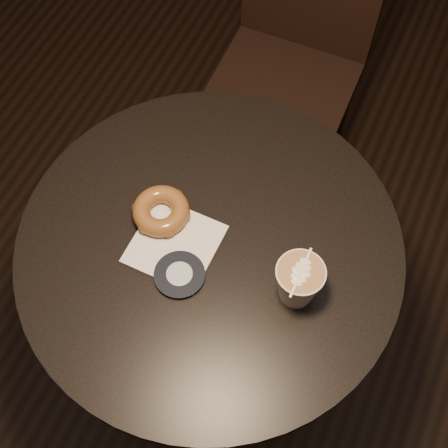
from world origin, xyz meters
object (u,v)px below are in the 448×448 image
object	(u,v)px
chair	(297,38)
latte_cup	(298,283)
pastry_bag	(175,244)
doughnut	(161,211)
cafe_table	(211,286)

from	to	relation	value
chair	latte_cup	world-z (taller)	chair
chair	latte_cup	xyz separation A→B (m)	(0.27, -0.77, 0.27)
pastry_bag	doughnut	xyz separation A→B (m)	(-0.05, 0.04, 0.02)
cafe_table	pastry_bag	distance (m)	0.21
chair	doughnut	bearing A→B (deg)	-91.53
cafe_table	latte_cup	distance (m)	0.30
cafe_table	doughnut	distance (m)	0.25
cafe_table	pastry_bag	world-z (taller)	pastry_bag
chair	latte_cup	distance (m)	0.86
pastry_bag	cafe_table	bearing A→B (deg)	28.45
cafe_table	chair	bearing A→B (deg)	97.57
pastry_bag	latte_cup	bearing A→B (deg)	1.74
latte_cup	doughnut	bearing A→B (deg)	172.46
chair	pastry_bag	xyz separation A→B (m)	(0.04, -0.78, 0.23)
chair	latte_cup	size ratio (longest dim) A/B	10.21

